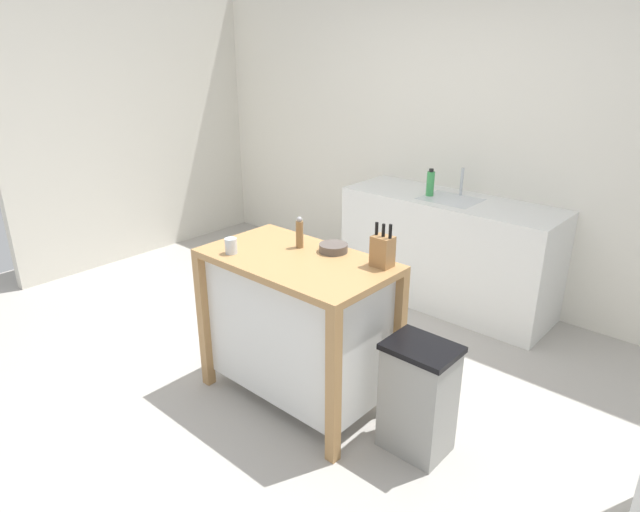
# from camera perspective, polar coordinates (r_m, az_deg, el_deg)

# --- Properties ---
(ground_plane) EXTENTS (6.60, 6.60, 0.00)m
(ground_plane) POSITION_cam_1_polar(r_m,az_deg,el_deg) (3.65, -2.77, -12.80)
(ground_plane) COLOR #ADA8A0
(ground_plane) RESTS_ON ground
(wall_back) EXTENTS (5.60, 0.10, 2.60)m
(wall_back) POSITION_cam_1_polar(r_m,az_deg,el_deg) (4.73, 14.67, 11.68)
(wall_back) COLOR silver
(wall_back) RESTS_ON ground
(wall_left) EXTENTS (0.10, 2.62, 2.60)m
(wall_left) POSITION_cam_1_polar(r_m,az_deg,el_deg) (5.74, -18.68, 12.90)
(wall_left) COLOR silver
(wall_left) RESTS_ON ground
(kitchen_island) EXTENTS (1.10, 0.63, 0.92)m
(kitchen_island) POSITION_cam_1_polar(r_m,az_deg,el_deg) (3.25, -2.36, -6.83)
(kitchen_island) COLOR #AD7F4C
(kitchen_island) RESTS_ON ground
(knife_block) EXTENTS (0.11, 0.09, 0.25)m
(knife_block) POSITION_cam_1_polar(r_m,az_deg,el_deg) (2.94, 6.51, 0.56)
(knife_block) COLOR #9E7042
(knife_block) RESTS_ON kitchen_island
(bowl_ceramic_small) EXTENTS (0.17, 0.17, 0.05)m
(bowl_ceramic_small) POSITION_cam_1_polar(r_m,az_deg,el_deg) (3.15, 1.40, 0.88)
(bowl_ceramic_small) COLOR #564C47
(bowl_ceramic_small) RESTS_ON kitchen_island
(drinking_cup) EXTENTS (0.07, 0.07, 0.09)m
(drinking_cup) POSITION_cam_1_polar(r_m,az_deg,el_deg) (3.16, -9.24, 1.04)
(drinking_cup) COLOR silver
(drinking_cup) RESTS_ON kitchen_island
(pepper_grinder) EXTENTS (0.04, 0.04, 0.19)m
(pepper_grinder) POSITION_cam_1_polar(r_m,az_deg,el_deg) (3.20, -2.14, 2.41)
(pepper_grinder) COLOR olive
(pepper_grinder) RESTS_ON kitchen_island
(trash_bin) EXTENTS (0.36, 0.28, 0.63)m
(trash_bin) POSITION_cam_1_polar(r_m,az_deg,el_deg) (3.00, 10.16, -14.28)
(trash_bin) COLOR gray
(trash_bin) RESTS_ON ground
(sink_counter) EXTENTS (1.73, 0.60, 0.89)m
(sink_counter) POSITION_cam_1_polar(r_m,az_deg,el_deg) (4.59, 13.05, 0.47)
(sink_counter) COLOR silver
(sink_counter) RESTS_ON ground
(sink_faucet) EXTENTS (0.02, 0.02, 0.22)m
(sink_faucet) POSITION_cam_1_polar(r_m,az_deg,el_deg) (4.54, 14.51, 7.49)
(sink_faucet) COLOR #B7BCC1
(sink_faucet) RESTS_ON sink_counter
(bottle_hand_soap) EXTENTS (0.06, 0.06, 0.22)m
(bottle_hand_soap) POSITION_cam_1_polar(r_m,az_deg,el_deg) (4.48, 11.40, 7.43)
(bottle_hand_soap) COLOR green
(bottle_hand_soap) RESTS_ON sink_counter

